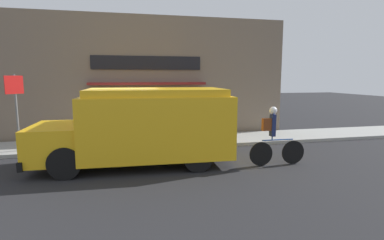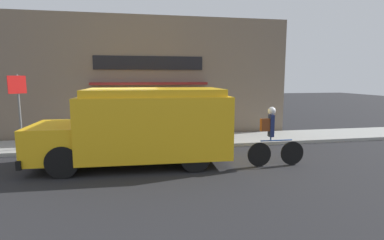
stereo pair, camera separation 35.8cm
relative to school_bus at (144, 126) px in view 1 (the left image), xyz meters
name	(u,v)px [view 1 (the left image)]	position (x,y,z in m)	size (l,w,h in m)	color
ground_plane	(121,153)	(-0.70, 1.59, -1.18)	(70.00, 70.00, 0.00)	#232326
sidewalk	(122,144)	(-0.70, 2.68, -1.11)	(28.00, 2.19, 0.13)	#999993
storefront	(121,78)	(-0.66, 4.01, 1.40)	(14.64, 0.78, 5.16)	#756656
school_bus	(144,126)	(0.00, 0.00, 0.00)	(5.73, 2.87, 2.27)	yellow
cyclist	(274,137)	(3.76, -0.93, -0.34)	(1.75, 0.22, 1.76)	black
stop_sign_post	(16,100)	(-4.06, 2.07, 0.67)	(0.45, 0.45, 2.58)	slate
trash_bin	(111,131)	(-1.09, 3.15, -0.66)	(0.59, 0.59, 0.77)	#2D5138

